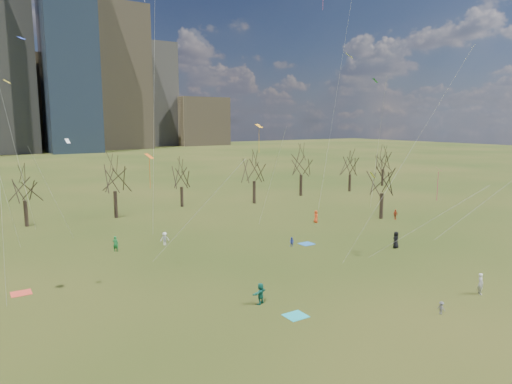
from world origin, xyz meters
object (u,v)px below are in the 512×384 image
blanket_navy (307,244)px  person_1 (481,284)px  blanket_teal (296,316)px  blanket_crimson (21,293)px

blanket_navy → person_1: 20.35m
blanket_teal → blanket_navy: (13.45, 15.30, 0.00)m
blanket_teal → blanket_navy: 20.37m
blanket_navy → person_1: bearing=-83.5°
blanket_teal → blanket_crimson: (-16.74, 16.14, 0.00)m
blanket_crimson → person_1: 38.71m
blanket_teal → blanket_navy: size_ratio=1.00×
blanket_crimson → person_1: person_1 is taller
blanket_navy → person_1: size_ratio=0.88×
blanket_teal → blanket_crimson: bearing=136.0°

